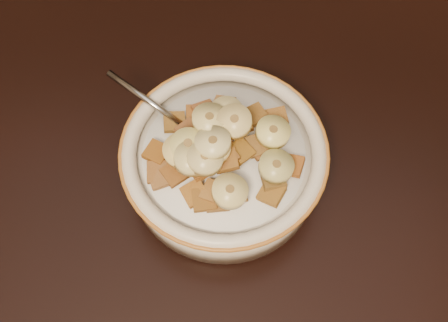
# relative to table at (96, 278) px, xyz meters

# --- Properties ---
(table) EXTENTS (1.43, 0.95, 0.04)m
(table) POSITION_rel_table_xyz_m (0.00, 0.00, 0.00)
(table) COLOR black
(table) RESTS_ON floor
(cereal_bowl) EXTENTS (0.18, 0.18, 0.04)m
(cereal_bowl) POSITION_rel_table_xyz_m (0.11, 0.11, 0.04)
(cereal_bowl) COLOR silver
(cereal_bowl) RESTS_ON table
(milk) EXTENTS (0.15, 0.15, 0.00)m
(milk) POSITION_rel_table_xyz_m (0.11, 0.11, 0.06)
(milk) COLOR white
(milk) RESTS_ON cereal_bowl
(spoon) EXTENTS (0.05, 0.05, 0.01)m
(spoon) POSITION_rel_table_xyz_m (0.08, 0.12, 0.07)
(spoon) COLOR #A4A5A8
(spoon) RESTS_ON cereal_bowl
(cereal_square_0) EXTENTS (0.03, 0.03, 0.01)m
(cereal_square_0) POSITION_rel_table_xyz_m (0.09, 0.15, 0.08)
(cereal_square_0) COLOR brown
(cereal_square_0) RESTS_ON milk
(cereal_square_1) EXTENTS (0.03, 0.03, 0.01)m
(cereal_square_1) POSITION_rel_table_xyz_m (0.16, 0.09, 0.07)
(cereal_square_1) COLOR brown
(cereal_square_1) RESTS_ON milk
(cereal_square_2) EXTENTS (0.02, 0.02, 0.01)m
(cereal_square_2) POSITION_rel_table_xyz_m (0.10, 0.13, 0.08)
(cereal_square_2) COLOR #9A6419
(cereal_square_2) RESTS_ON milk
(cereal_square_3) EXTENTS (0.03, 0.03, 0.01)m
(cereal_square_3) POSITION_rel_table_xyz_m (0.10, 0.11, 0.09)
(cereal_square_3) COLOR brown
(cereal_square_3) RESTS_ON milk
(cereal_square_4) EXTENTS (0.03, 0.03, 0.01)m
(cereal_square_4) POSITION_rel_table_xyz_m (0.14, 0.15, 0.08)
(cereal_square_4) COLOR brown
(cereal_square_4) RESTS_ON milk
(cereal_square_5) EXTENTS (0.03, 0.03, 0.01)m
(cereal_square_5) POSITION_rel_table_xyz_m (0.11, 0.07, 0.08)
(cereal_square_5) COLOR #93612D
(cereal_square_5) RESTS_ON milk
(cereal_square_6) EXTENTS (0.03, 0.03, 0.01)m
(cereal_square_6) POSITION_rel_table_xyz_m (0.12, 0.13, 0.08)
(cereal_square_6) COLOR brown
(cereal_square_6) RESTS_ON milk
(cereal_square_7) EXTENTS (0.03, 0.03, 0.01)m
(cereal_square_7) POSITION_rel_table_xyz_m (0.16, 0.07, 0.07)
(cereal_square_7) COLOR brown
(cereal_square_7) RESTS_ON milk
(cereal_square_8) EXTENTS (0.03, 0.03, 0.01)m
(cereal_square_8) POSITION_rel_table_xyz_m (0.10, 0.14, 0.08)
(cereal_square_8) COLOR brown
(cereal_square_8) RESTS_ON milk
(cereal_square_9) EXTENTS (0.02, 0.02, 0.01)m
(cereal_square_9) POSITION_rel_table_xyz_m (0.16, 0.15, 0.07)
(cereal_square_9) COLOR olive
(cereal_square_9) RESTS_ON milk
(cereal_square_10) EXTENTS (0.03, 0.03, 0.01)m
(cereal_square_10) POSITION_rel_table_xyz_m (0.07, 0.08, 0.07)
(cereal_square_10) COLOR brown
(cereal_square_10) RESTS_ON milk
(cereal_square_11) EXTENTS (0.03, 0.03, 0.01)m
(cereal_square_11) POSITION_rel_table_xyz_m (0.10, 0.13, 0.08)
(cereal_square_11) COLOR brown
(cereal_square_11) RESTS_ON milk
(cereal_square_12) EXTENTS (0.02, 0.02, 0.01)m
(cereal_square_12) POSITION_rel_table_xyz_m (0.11, 0.06, 0.07)
(cereal_square_12) COLOR brown
(cereal_square_12) RESTS_ON milk
(cereal_square_13) EXTENTS (0.03, 0.03, 0.01)m
(cereal_square_13) POSITION_rel_table_xyz_m (0.14, 0.11, 0.08)
(cereal_square_13) COLOR brown
(cereal_square_13) RESTS_ON milk
(cereal_square_14) EXTENTS (0.03, 0.02, 0.01)m
(cereal_square_14) POSITION_rel_table_xyz_m (0.11, 0.09, 0.09)
(cereal_square_14) COLOR #8A5D1C
(cereal_square_14) RESTS_ON milk
(cereal_square_15) EXTENTS (0.02, 0.02, 0.01)m
(cereal_square_15) POSITION_rel_table_xyz_m (0.10, 0.11, 0.09)
(cereal_square_15) COLOR brown
(cereal_square_15) RESTS_ON milk
(cereal_square_16) EXTENTS (0.03, 0.03, 0.01)m
(cereal_square_16) POSITION_rel_table_xyz_m (0.09, 0.09, 0.08)
(cereal_square_16) COLOR #97561B
(cereal_square_16) RESTS_ON milk
(cereal_square_17) EXTENTS (0.02, 0.02, 0.01)m
(cereal_square_17) POSITION_rel_table_xyz_m (0.11, 0.16, 0.07)
(cereal_square_17) COLOR olive
(cereal_square_17) RESTS_ON milk
(cereal_square_18) EXTENTS (0.02, 0.02, 0.01)m
(cereal_square_18) POSITION_rel_table_xyz_m (0.08, 0.14, 0.07)
(cereal_square_18) COLOR brown
(cereal_square_18) RESTS_ON milk
(cereal_square_19) EXTENTS (0.03, 0.03, 0.01)m
(cereal_square_19) POSITION_rel_table_xyz_m (0.05, 0.10, 0.07)
(cereal_square_19) COLOR brown
(cereal_square_19) RESTS_ON milk
(cereal_square_20) EXTENTS (0.02, 0.02, 0.01)m
(cereal_square_20) POSITION_rel_table_xyz_m (0.10, 0.06, 0.07)
(cereal_square_20) COLOR brown
(cereal_square_20) RESTS_ON milk
(cereal_square_21) EXTENTS (0.03, 0.03, 0.01)m
(cereal_square_21) POSITION_rel_table_xyz_m (0.11, 0.10, 0.09)
(cereal_square_21) COLOR brown
(cereal_square_21) RESTS_ON milk
(cereal_square_22) EXTENTS (0.03, 0.03, 0.01)m
(cereal_square_22) POSITION_rel_table_xyz_m (0.09, 0.06, 0.07)
(cereal_square_22) COLOR olive
(cereal_square_22) RESTS_ON milk
(cereal_square_23) EXTENTS (0.02, 0.02, 0.01)m
(cereal_square_23) POSITION_rel_table_xyz_m (0.05, 0.08, 0.07)
(cereal_square_23) COLOR brown
(cereal_square_23) RESTS_ON milk
(cereal_square_24) EXTENTS (0.03, 0.03, 0.01)m
(cereal_square_24) POSITION_rel_table_xyz_m (0.13, 0.10, 0.08)
(cereal_square_24) COLOR #9C6721
(cereal_square_24) RESTS_ON milk
(cereal_square_25) EXTENTS (0.03, 0.03, 0.01)m
(cereal_square_25) POSITION_rel_table_xyz_m (0.14, 0.11, 0.08)
(cereal_square_25) COLOR brown
(cereal_square_25) RESTS_ON milk
(cereal_square_26) EXTENTS (0.02, 0.02, 0.01)m
(cereal_square_26) POSITION_rel_table_xyz_m (0.06, 0.14, 0.07)
(cereal_square_26) COLOR #89601D
(cereal_square_26) RESTS_ON milk
(cereal_square_27) EXTENTS (0.02, 0.02, 0.01)m
(cereal_square_27) POSITION_rel_table_xyz_m (0.17, 0.10, 0.07)
(cereal_square_27) COLOR brown
(cereal_square_27) RESTS_ON milk
(cereal_square_28) EXTENTS (0.03, 0.03, 0.01)m
(cereal_square_28) POSITION_rel_table_xyz_m (0.12, 0.07, 0.07)
(cereal_square_28) COLOR olive
(cereal_square_28) RESTS_ON milk
(cereal_square_29) EXTENTS (0.03, 0.03, 0.01)m
(cereal_square_29) POSITION_rel_table_xyz_m (0.08, 0.12, 0.08)
(cereal_square_29) COLOR brown
(cereal_square_29) RESTS_ON milk
(cereal_square_30) EXTENTS (0.03, 0.03, 0.01)m
(cereal_square_30) POSITION_rel_table_xyz_m (0.06, 0.08, 0.07)
(cereal_square_30) COLOR brown
(cereal_square_30) RESTS_ON milk
(banana_slice_0) EXTENTS (0.03, 0.04, 0.01)m
(banana_slice_0) POSITION_rel_table_xyz_m (0.09, 0.09, 0.09)
(banana_slice_0) COLOR beige
(banana_slice_0) RESTS_ON milk
(banana_slice_1) EXTENTS (0.04, 0.04, 0.02)m
(banana_slice_1) POSITION_rel_table_xyz_m (0.08, 0.09, 0.09)
(banana_slice_1) COLOR #E7D184
(banana_slice_1) RESTS_ON milk
(banana_slice_2) EXTENTS (0.03, 0.03, 0.01)m
(banana_slice_2) POSITION_rel_table_xyz_m (0.10, 0.12, 0.10)
(banana_slice_2) COLOR #EEDD7C
(banana_slice_2) RESTS_ON milk
(banana_slice_3) EXTENTS (0.04, 0.04, 0.01)m
(banana_slice_3) POSITION_rel_table_xyz_m (0.12, 0.06, 0.08)
(banana_slice_3) COLOR #F3E59A
(banana_slice_3) RESTS_ON milk
(banana_slice_4) EXTENTS (0.04, 0.04, 0.01)m
(banana_slice_4) POSITION_rel_table_xyz_m (0.07, 0.10, 0.09)
(banana_slice_4) COLOR #FFDD7C
(banana_slice_4) RESTS_ON milk
(banana_slice_5) EXTENTS (0.04, 0.04, 0.01)m
(banana_slice_5) POSITION_rel_table_xyz_m (0.10, 0.09, 0.10)
(banana_slice_5) COLOR beige
(banana_slice_5) RESTS_ON milk
(banana_slice_6) EXTENTS (0.04, 0.04, 0.02)m
(banana_slice_6) POSITION_rel_table_xyz_m (0.11, 0.14, 0.09)
(banana_slice_6) COLOR beige
(banana_slice_6) RESTS_ON milk
(banana_slice_7) EXTENTS (0.04, 0.04, 0.01)m
(banana_slice_7) POSITION_rel_table_xyz_m (0.15, 0.12, 0.09)
(banana_slice_7) COLOR #F8E681
(banana_slice_7) RESTS_ON milk
(banana_slice_8) EXTENTS (0.04, 0.04, 0.02)m
(banana_slice_8) POSITION_rel_table_xyz_m (0.12, 0.12, 0.10)
(banana_slice_8) COLOR #E5CD7C
(banana_slice_8) RESTS_ON milk
(banana_slice_9) EXTENTS (0.04, 0.04, 0.01)m
(banana_slice_9) POSITION_rel_table_xyz_m (0.16, 0.09, 0.08)
(banana_slice_9) COLOR #CFC473
(banana_slice_9) RESTS_ON milk
(banana_slice_10) EXTENTS (0.04, 0.04, 0.01)m
(banana_slice_10) POSITION_rel_table_xyz_m (0.08, 0.10, 0.09)
(banana_slice_10) COLOR #E2D47B
(banana_slice_10) RESTS_ON milk
(banana_slice_11) EXTENTS (0.04, 0.04, 0.01)m
(banana_slice_11) POSITION_rel_table_xyz_m (0.10, 0.10, 0.10)
(banana_slice_11) COLOR beige
(banana_slice_11) RESTS_ON milk
(banana_slice_12) EXTENTS (0.04, 0.04, 0.01)m
(banana_slice_12) POSITION_rel_table_xyz_m (0.10, 0.10, 0.10)
(banana_slice_12) COLOR #D9C271
(banana_slice_12) RESTS_ON milk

